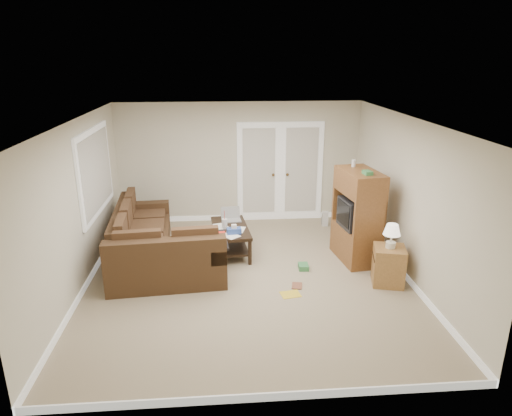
{
  "coord_description": "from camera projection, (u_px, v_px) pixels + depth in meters",
  "views": [
    {
      "loc": [
        -0.4,
        -6.53,
        3.39
      ],
      "look_at": [
        0.14,
        0.23,
        1.1
      ],
      "focal_mm": 32.0,
      "sensor_mm": 36.0,
      "label": 1
    }
  ],
  "objects": [
    {
      "name": "space_heater",
      "position": [
        325.0,
        219.0,
        9.46
      ],
      "size": [
        0.13,
        0.11,
        0.31
      ],
      "primitive_type": "cube",
      "rotation": [
        0.0,
        0.0,
        -0.09
      ],
      "color": "silver",
      "rests_on": "floor"
    },
    {
      "name": "wall_right",
      "position": [
        408.0,
        200.0,
        7.07
      ],
      "size": [
        0.02,
        5.5,
        2.5
      ],
      "primitive_type": "cube",
      "color": "beige",
      "rests_on": "floor"
    },
    {
      "name": "window_left",
      "position": [
        96.0,
        171.0,
        7.55
      ],
      "size": [
        0.05,
        1.92,
        1.42
      ],
      "color": "white",
      "rests_on": "wall_left"
    },
    {
      "name": "french_doors",
      "position": [
        280.0,
        172.0,
        9.58
      ],
      "size": [
        1.8,
        0.05,
        2.13
      ],
      "color": "white",
      "rests_on": "floor"
    },
    {
      "name": "ceiling",
      "position": [
        247.0,
        120.0,
        6.48
      ],
      "size": [
        5.0,
        5.5,
        0.02
      ],
      "primitive_type": "cube",
      "color": "white",
      "rests_on": "wall_back"
    },
    {
      "name": "side_cabinet",
      "position": [
        389.0,
        263.0,
        7.0
      ],
      "size": [
        0.56,
        0.56,
        0.98
      ],
      "rotation": [
        0.0,
        0.0,
        -0.24
      ],
      "color": "#9F703A",
      "rests_on": "floor"
    },
    {
      "name": "wall_back",
      "position": [
        239.0,
        163.0,
        9.48
      ],
      "size": [
        5.0,
        0.02,
        2.5
      ],
      "primitive_type": "cube",
      "color": "beige",
      "rests_on": "floor"
    },
    {
      "name": "wall_left",
      "position": [
        78.0,
        208.0,
        6.69
      ],
      "size": [
        0.02,
        5.5,
        2.5
      ],
      "primitive_type": "cube",
      "color": "beige",
      "rests_on": "floor"
    },
    {
      "name": "floor_magazine",
      "position": [
        290.0,
        294.0,
        6.78
      ],
      "size": [
        0.32,
        0.27,
        0.01
      ],
      "primitive_type": "cube",
      "rotation": [
        0.0,
        0.0,
        0.18
      ],
      "color": "yellow",
      "rests_on": "floor"
    },
    {
      "name": "wall_front",
      "position": [
        266.0,
        294.0,
        4.29
      ],
      "size": [
        5.0,
        0.02,
        2.5
      ],
      "primitive_type": "cube",
      "color": "beige",
      "rests_on": "floor"
    },
    {
      "name": "sectional_sofa",
      "position": [
        152.0,
        247.0,
        7.63
      ],
      "size": [
        2.04,
        2.8,
        0.85
      ],
      "rotation": [
        0.0,
        0.0,
        0.08
      ],
      "color": "#442D1A",
      "rests_on": "floor"
    },
    {
      "name": "baseboards",
      "position": [
        248.0,
        275.0,
        7.27
      ],
      "size": [
        5.0,
        5.5,
        0.1
      ],
      "primitive_type": null,
      "color": "white",
      "rests_on": "floor"
    },
    {
      "name": "floor_book",
      "position": [
        292.0,
        285.0,
        7.03
      ],
      "size": [
        0.2,
        0.24,
        0.02
      ],
      "primitive_type": "imported",
      "rotation": [
        0.0,
        0.0,
        -0.21
      ],
      "color": "brown",
      "rests_on": "floor"
    },
    {
      "name": "coffee_table",
      "position": [
        231.0,
        238.0,
        8.16
      ],
      "size": [
        0.71,
        1.25,
        0.82
      ],
      "rotation": [
        0.0,
        0.0,
        0.1
      ],
      "color": "black",
      "rests_on": "floor"
    },
    {
      "name": "floor",
      "position": [
        248.0,
        278.0,
        7.28
      ],
      "size": [
        5.5,
        5.5,
        0.0
      ],
      "primitive_type": "plane",
      "color": "tan",
      "rests_on": "ground"
    },
    {
      "name": "tv_armoire",
      "position": [
        357.0,
        216.0,
        7.72
      ],
      "size": [
        0.67,
        1.05,
        1.7
      ],
      "rotation": [
        0.0,
        0.0,
        0.13
      ],
      "color": "brown",
      "rests_on": "floor"
    },
    {
      "name": "floor_greenbox",
      "position": [
        303.0,
        267.0,
        7.57
      ],
      "size": [
        0.17,
        0.22,
        0.09
      ],
      "primitive_type": "cube",
      "rotation": [
        0.0,
        0.0,
        -0.04
      ],
      "color": "#397E45",
      "rests_on": "floor"
    }
  ]
}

